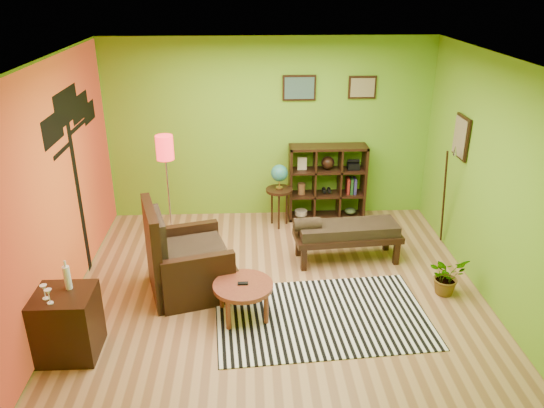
{
  "coord_description": "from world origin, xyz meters",
  "views": [
    {
      "loc": [
        -0.32,
        -5.69,
        3.61
      ],
      "look_at": [
        -0.05,
        0.19,
        1.05
      ],
      "focal_mm": 35.0,
      "sensor_mm": 36.0,
      "label": 1
    }
  ],
  "objects_px": {
    "cube_shelf": "(328,182)",
    "bench": "(345,232)",
    "potted_plant": "(446,279)",
    "coffee_table": "(243,289)",
    "side_cabinet": "(67,323)",
    "armchair": "(185,265)",
    "floor_lamp": "(166,158)",
    "globe_table": "(279,180)"
  },
  "relations": [
    {
      "from": "armchair",
      "to": "bench",
      "type": "distance_m",
      "value": 2.17
    },
    {
      "from": "globe_table",
      "to": "bench",
      "type": "height_order",
      "value": "globe_table"
    },
    {
      "from": "armchair",
      "to": "cube_shelf",
      "type": "height_order",
      "value": "cube_shelf"
    },
    {
      "from": "side_cabinet",
      "to": "floor_lamp",
      "type": "height_order",
      "value": "floor_lamp"
    },
    {
      "from": "coffee_table",
      "to": "bench",
      "type": "height_order",
      "value": "bench"
    },
    {
      "from": "armchair",
      "to": "bench",
      "type": "xyz_separation_m",
      "value": [
        2.07,
        0.66,
        0.07
      ]
    },
    {
      "from": "coffee_table",
      "to": "side_cabinet",
      "type": "xyz_separation_m",
      "value": [
        -1.79,
        -0.57,
        0.0
      ]
    },
    {
      "from": "side_cabinet",
      "to": "globe_table",
      "type": "xyz_separation_m",
      "value": [
        2.33,
        2.93,
        0.39
      ]
    },
    {
      "from": "side_cabinet",
      "to": "potted_plant",
      "type": "bearing_deg",
      "value": 12.29
    },
    {
      "from": "side_cabinet",
      "to": "cube_shelf",
      "type": "xyz_separation_m",
      "value": [
        3.11,
        3.19,
        0.24
      ]
    },
    {
      "from": "coffee_table",
      "to": "potted_plant",
      "type": "relative_size",
      "value": 1.4
    },
    {
      "from": "cube_shelf",
      "to": "potted_plant",
      "type": "xyz_separation_m",
      "value": [
        1.14,
        -2.26,
        -0.41
      ]
    },
    {
      "from": "armchair",
      "to": "floor_lamp",
      "type": "height_order",
      "value": "floor_lamp"
    },
    {
      "from": "floor_lamp",
      "to": "bench",
      "type": "distance_m",
      "value": 2.62
    },
    {
      "from": "coffee_table",
      "to": "bench",
      "type": "distance_m",
      "value": 1.84
    },
    {
      "from": "cube_shelf",
      "to": "bench",
      "type": "bearing_deg",
      "value": -88.52
    },
    {
      "from": "cube_shelf",
      "to": "armchair",
      "type": "bearing_deg",
      "value": -134.75
    },
    {
      "from": "side_cabinet",
      "to": "floor_lamp",
      "type": "relative_size",
      "value": 0.63
    },
    {
      "from": "side_cabinet",
      "to": "cube_shelf",
      "type": "bearing_deg",
      "value": 45.71
    },
    {
      "from": "bench",
      "to": "side_cabinet",
      "type": "bearing_deg",
      "value": -150.24
    },
    {
      "from": "side_cabinet",
      "to": "potted_plant",
      "type": "relative_size",
      "value": 2.11
    },
    {
      "from": "coffee_table",
      "to": "cube_shelf",
      "type": "xyz_separation_m",
      "value": [
        1.33,
        2.63,
        0.24
      ]
    },
    {
      "from": "side_cabinet",
      "to": "floor_lamp",
      "type": "distance_m",
      "value": 2.65
    },
    {
      "from": "coffee_table",
      "to": "floor_lamp",
      "type": "xyz_separation_m",
      "value": [
        -1.03,
        1.78,
        0.97
      ]
    },
    {
      "from": "floor_lamp",
      "to": "globe_table",
      "type": "distance_m",
      "value": 1.78
    },
    {
      "from": "armchair",
      "to": "side_cabinet",
      "type": "height_order",
      "value": "armchair"
    },
    {
      "from": "coffee_table",
      "to": "cube_shelf",
      "type": "relative_size",
      "value": 0.57
    },
    {
      "from": "cube_shelf",
      "to": "bench",
      "type": "height_order",
      "value": "cube_shelf"
    },
    {
      "from": "coffee_table",
      "to": "globe_table",
      "type": "relative_size",
      "value": 0.68
    },
    {
      "from": "floor_lamp",
      "to": "bench",
      "type": "height_order",
      "value": "floor_lamp"
    },
    {
      "from": "globe_table",
      "to": "armchair",
      "type": "bearing_deg",
      "value": -125.03
    },
    {
      "from": "globe_table",
      "to": "potted_plant",
      "type": "height_order",
      "value": "globe_table"
    },
    {
      "from": "armchair",
      "to": "cube_shelf",
      "type": "distance_m",
      "value": 2.9
    },
    {
      "from": "potted_plant",
      "to": "cube_shelf",
      "type": "bearing_deg",
      "value": 116.82
    },
    {
      "from": "armchair",
      "to": "bench",
      "type": "relative_size",
      "value": 0.8
    },
    {
      "from": "armchair",
      "to": "potted_plant",
      "type": "relative_size",
      "value": 2.43
    },
    {
      "from": "side_cabinet",
      "to": "potted_plant",
      "type": "height_order",
      "value": "side_cabinet"
    },
    {
      "from": "side_cabinet",
      "to": "globe_table",
      "type": "distance_m",
      "value": 3.76
    },
    {
      "from": "floor_lamp",
      "to": "globe_table",
      "type": "relative_size",
      "value": 1.64
    },
    {
      "from": "coffee_table",
      "to": "cube_shelf",
      "type": "height_order",
      "value": "cube_shelf"
    },
    {
      "from": "floor_lamp",
      "to": "coffee_table",
      "type": "bearing_deg",
      "value": -59.91
    },
    {
      "from": "coffee_table",
      "to": "potted_plant",
      "type": "xyz_separation_m",
      "value": [
        2.47,
        0.36,
        -0.17
      ]
    }
  ]
}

